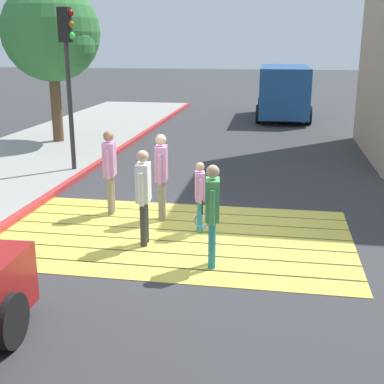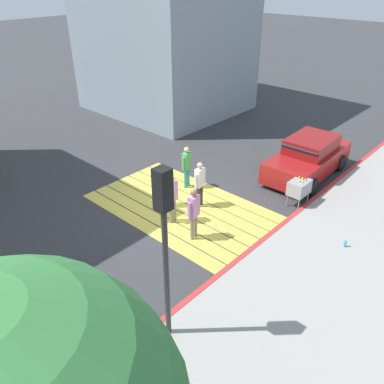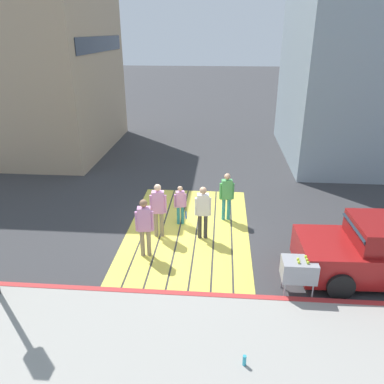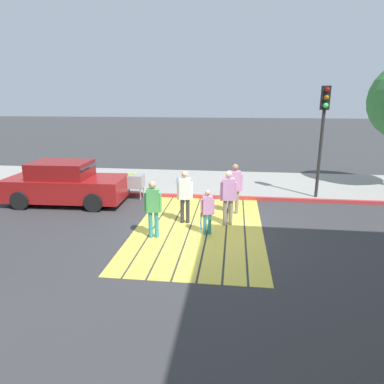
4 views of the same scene
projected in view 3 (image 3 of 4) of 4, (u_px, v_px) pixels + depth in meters
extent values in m
plane|color=#38383A|center=(188.00, 231.00, 11.96)|extent=(120.00, 120.00, 0.00)
cube|color=#EAD64C|center=(240.00, 232.00, 11.83)|extent=(6.40, 0.50, 0.01)
cube|color=#EAD64C|center=(223.00, 232.00, 11.87)|extent=(6.40, 0.50, 0.01)
cube|color=#EAD64C|center=(205.00, 231.00, 11.91)|extent=(6.40, 0.50, 0.01)
cube|color=#EAD64C|center=(188.00, 230.00, 11.95)|extent=(6.40, 0.50, 0.01)
cube|color=#EAD64C|center=(171.00, 230.00, 12.00)|extent=(6.40, 0.50, 0.01)
cube|color=#EAD64C|center=(154.00, 229.00, 12.04)|extent=(6.40, 0.50, 0.01)
cube|color=#EAD64C|center=(137.00, 228.00, 12.08)|extent=(6.40, 0.50, 0.01)
cube|color=#9E9B93|center=(160.00, 379.00, 6.80)|extent=(4.80, 40.00, 0.12)
cube|color=#BC3333|center=(176.00, 295.00, 8.95)|extent=(0.16, 40.00, 0.13)
cube|color=tan|center=(42.00, 54.00, 18.45)|extent=(8.00, 6.00, 9.52)
cube|color=#232B38|center=(101.00, 44.00, 18.04)|extent=(6.80, 0.03, 0.70)
cube|color=#8C9EA8|center=(371.00, 52.00, 17.23)|extent=(8.00, 7.00, 9.88)
cube|color=maroon|center=(384.00, 257.00, 9.51)|extent=(1.95, 4.36, 0.80)
cube|color=#1E2833|center=(357.00, 234.00, 9.30)|extent=(1.49, 0.38, 0.49)
cylinder|color=black|center=(320.00, 246.00, 10.48)|extent=(0.24, 0.67, 0.66)
cylinder|color=black|center=(340.00, 285.00, 8.86)|extent=(0.24, 0.67, 0.66)
cube|color=#99999E|center=(299.00, 269.00, 8.81)|extent=(0.56, 0.80, 0.50)
cylinder|color=#99999E|center=(282.00, 280.00, 9.23)|extent=(0.04, 0.04, 0.45)
cylinder|color=#99999E|center=(284.00, 291.00, 8.82)|extent=(0.04, 0.04, 0.45)
cylinder|color=#99999E|center=(308.00, 281.00, 9.18)|extent=(0.04, 0.04, 0.45)
cylinder|color=#99999E|center=(312.00, 293.00, 8.77)|extent=(0.04, 0.04, 0.45)
sphere|color=#CCE033|center=(308.00, 262.00, 8.58)|extent=(0.07, 0.07, 0.07)
sphere|color=#CCE033|center=(307.00, 259.00, 8.69)|extent=(0.07, 0.07, 0.07)
sphere|color=#CCE033|center=(306.00, 257.00, 8.80)|extent=(0.07, 0.07, 0.07)
sphere|color=#CCE033|center=(299.00, 262.00, 8.59)|extent=(0.07, 0.07, 0.07)
sphere|color=#CCE033|center=(298.00, 259.00, 8.70)|extent=(0.07, 0.07, 0.07)
cylinder|color=#33A5BF|center=(244.00, 360.00, 6.97)|extent=(0.07, 0.07, 0.22)
cylinder|color=teal|center=(224.00, 209.00, 12.50)|extent=(0.12, 0.12, 0.78)
cylinder|color=teal|center=(229.00, 209.00, 12.50)|extent=(0.12, 0.12, 0.78)
cube|color=#4CA559|center=(227.00, 189.00, 12.22)|extent=(0.25, 0.36, 0.65)
sphere|color=tan|center=(227.00, 177.00, 12.04)|extent=(0.20, 0.20, 0.20)
cylinder|color=#4CA559|center=(221.00, 191.00, 12.24)|extent=(0.08, 0.08, 0.55)
cylinder|color=#4CA559|center=(233.00, 191.00, 12.25)|extent=(0.08, 0.08, 0.55)
cylinder|color=gray|center=(142.00, 243.00, 10.48)|extent=(0.12, 0.12, 0.81)
cylinder|color=gray|center=(149.00, 243.00, 10.48)|extent=(0.12, 0.12, 0.81)
cube|color=#D18CC6|center=(144.00, 219.00, 10.19)|extent=(0.27, 0.38, 0.68)
sphere|color=#9E7051|center=(143.00, 203.00, 10.00)|extent=(0.21, 0.21, 0.21)
cylinder|color=#D18CC6|center=(137.00, 221.00, 10.20)|extent=(0.09, 0.09, 0.58)
cylinder|color=#D18CC6|center=(152.00, 221.00, 10.22)|extent=(0.09, 0.09, 0.58)
cylinder|color=gray|center=(156.00, 224.00, 11.48)|extent=(0.12, 0.12, 0.81)
cylinder|color=gray|center=(162.00, 224.00, 11.48)|extent=(0.12, 0.12, 0.81)
cube|color=#D18CC6|center=(158.00, 202.00, 11.19)|extent=(0.26, 0.38, 0.68)
sphere|color=beige|center=(158.00, 188.00, 11.01)|extent=(0.21, 0.21, 0.21)
cylinder|color=#D18CC6|center=(151.00, 204.00, 11.21)|extent=(0.09, 0.09, 0.58)
cylinder|color=#D18CC6|center=(165.00, 204.00, 11.22)|extent=(0.09, 0.09, 0.58)
cylinder|color=#333338|center=(200.00, 226.00, 11.38)|extent=(0.12, 0.12, 0.79)
cylinder|color=#333338|center=(206.00, 226.00, 11.38)|extent=(0.12, 0.12, 0.79)
cube|color=white|center=(203.00, 205.00, 11.10)|extent=(0.24, 0.36, 0.66)
sphere|color=tan|center=(203.00, 190.00, 10.92)|extent=(0.21, 0.21, 0.21)
cylinder|color=white|center=(196.00, 207.00, 11.12)|extent=(0.09, 0.09, 0.56)
cylinder|color=white|center=(210.00, 207.00, 11.12)|extent=(0.09, 0.09, 0.56)
cylinder|color=teal|center=(178.00, 215.00, 12.24)|extent=(0.09, 0.09, 0.63)
cylinder|color=teal|center=(183.00, 215.00, 12.26)|extent=(0.09, 0.09, 0.63)
cube|color=#D18CC6|center=(180.00, 199.00, 12.02)|extent=(0.23, 0.31, 0.52)
sphere|color=tan|center=(180.00, 189.00, 11.88)|extent=(0.16, 0.16, 0.16)
cylinder|color=#D18CC6|center=(175.00, 201.00, 12.02)|extent=(0.07, 0.07, 0.45)
cylinder|color=#D18CC6|center=(185.00, 200.00, 12.07)|extent=(0.07, 0.07, 0.45)
cylinder|color=black|center=(186.00, 208.00, 12.22)|extent=(0.03, 0.03, 0.28)
torus|color=blue|center=(186.00, 215.00, 12.31)|extent=(0.28, 0.09, 0.28)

